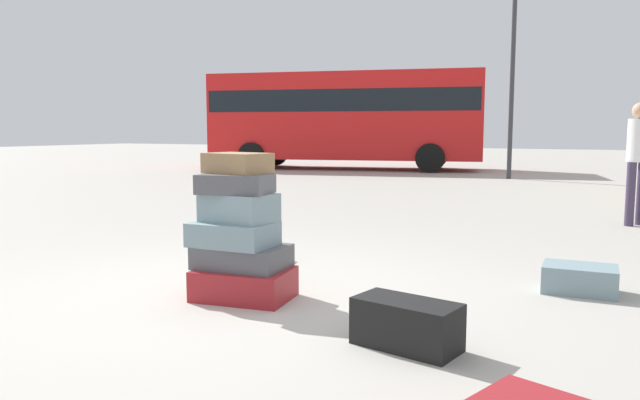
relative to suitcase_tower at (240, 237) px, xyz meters
The scene contains 8 objects.
ground_plane 0.49m from the suitcase_tower, 67.55° to the left, with size 80.00×80.00×0.00m, color #ADA89E.
suitcase_tower is the anchor object (origin of this frame).
suitcase_black_right_side 1.66m from the suitcase_tower, 18.10° to the right, with size 0.64×0.31×0.29m, color black.
suitcase_slate_upright_blue 2.78m from the suitcase_tower, 29.14° to the left, with size 0.57×0.39×0.22m, color gray.
suitcase_teal_foreground_far 1.41m from the suitcase_tower, 121.79° to the left, with size 0.60×0.40×0.23m, color #26594C.
person_bearded_onlooker 6.20m from the suitcase_tower, 62.49° to the left, with size 0.30×0.30×1.69m.
parked_bus 16.03m from the suitcase_tower, 111.07° to the left, with size 9.26×4.38×3.15m.
lamp_post 13.51m from the suitcase_tower, 90.35° to the left, with size 0.36×0.36×6.14m.
Camera 1 is at (2.64, -4.04, 1.32)m, focal length 34.31 mm.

